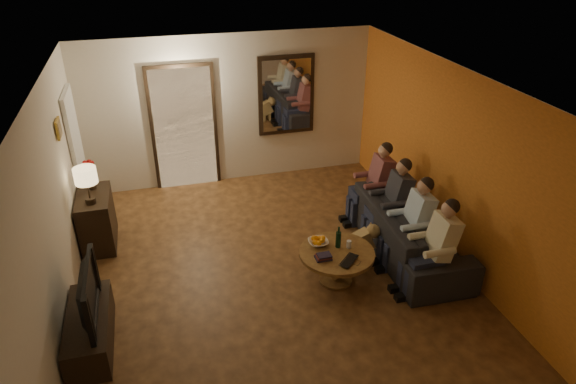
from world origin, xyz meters
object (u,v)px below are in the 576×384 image
object	(u,v)px
tv_stand	(90,330)
laptop	(352,262)
sofa	(407,229)
bowl	(318,242)
tv	(81,294)
person_d	(376,186)
person_b	(413,226)
coffee_table	(336,266)
person_a	(436,251)
table_lamp	(87,186)
wine_bottle	(338,237)
dresser	(97,220)
person_c	(393,205)
dog	(357,243)

from	to	relation	value
tv_stand	laptop	distance (m)	3.13
sofa	bowl	world-z (taller)	sofa
tv	person_d	distance (m)	4.45
person_d	sofa	bearing A→B (deg)	-83.66
person_b	coffee_table	world-z (taller)	person_b
sofa	laptop	size ratio (longest dim) A/B	7.34
tv_stand	sofa	bearing A→B (deg)	10.18
tv	person_a	world-z (taller)	person_a
table_lamp	wine_bottle	size ratio (longest dim) A/B	1.74
tv_stand	wine_bottle	bearing A→B (deg)	8.62
dresser	tv	bearing A→B (deg)	-90.00
sofa	bowl	bearing A→B (deg)	99.51
tv_stand	person_c	xyz separation A→B (m)	(4.12, 1.06, 0.40)
dog	tv	bearing A→B (deg)	-165.55
tv_stand	tv	bearing A→B (deg)	0.00
tv_stand	wine_bottle	world-z (taller)	wine_bottle
table_lamp	sofa	distance (m)	4.43
person_a	coffee_table	distance (m)	1.27
dresser	dog	size ratio (longest dim) A/B	1.58
person_b	wine_bottle	world-z (taller)	person_b
person_c	person_d	distance (m)	0.60
tv_stand	person_d	world-z (taller)	person_d
person_d	laptop	xyz separation A→B (m)	(-1.00, -1.57, -0.14)
tv	sofa	xyz separation A→B (m)	(4.22, 0.76, -0.35)
sofa	person_c	xyz separation A→B (m)	(-0.10, 0.30, 0.25)
wine_bottle	laptop	world-z (taller)	wine_bottle
coffee_table	laptop	bearing A→B (deg)	-70.35
table_lamp	dresser	bearing A→B (deg)	90.00
tv	person_c	size ratio (longest dim) A/B	0.86
laptop	sofa	bearing A→B (deg)	-12.73
table_lamp	person_a	distance (m)	4.62
bowl	dresser	bearing A→B (deg)	151.73
sofa	dresser	bearing A→B (deg)	74.59
person_a	wine_bottle	world-z (taller)	person_a
tv_stand	laptop	world-z (taller)	laptop
person_d	dog	size ratio (longest dim) A/B	2.14
dog	wine_bottle	world-z (taller)	wine_bottle
tv_stand	dresser	bearing A→B (deg)	90.00
tv_stand	coffee_table	distance (m)	3.04
person_d	dresser	bearing A→B (deg)	173.69
dresser	table_lamp	xyz separation A→B (m)	(0.00, -0.22, 0.66)
tv_stand	laptop	bearing A→B (deg)	1.57
person_c	dresser	bearing A→B (deg)	165.64
person_c	dog	xyz separation A→B (m)	(-0.67, -0.34, -0.32)
table_lamp	tv_stand	distance (m)	2.08
tv_stand	bowl	bearing A→B (deg)	11.65
tv	person_c	xyz separation A→B (m)	(4.12, 1.06, -0.10)
tv	wine_bottle	distance (m)	3.11
tv	dog	distance (m)	3.55
dresser	tv_stand	bearing A→B (deg)	-90.00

